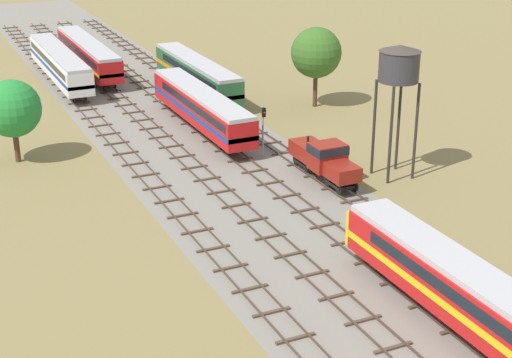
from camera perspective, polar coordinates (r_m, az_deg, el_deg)
ground_plane at (r=76.51m, az=-5.54°, el=3.34°), size 480.00×480.00×0.00m
ballast_bed at (r=76.51m, az=-5.54°, el=3.34°), size 17.02×176.00×0.01m
track_far_left at (r=75.61m, az=-10.45°, el=2.95°), size 2.40×126.00×0.29m
track_left at (r=76.73m, az=-7.32°, el=3.42°), size 2.40×126.00×0.29m
track_centre_left at (r=78.07m, az=-4.29°, el=3.86°), size 2.40×126.00×0.29m
track_centre at (r=79.62m, az=-1.37°, el=4.27°), size 2.40×126.00×0.29m
diesel_railcar_centre_left_nearest at (r=44.25m, az=15.20°, el=-8.04°), size 2.96×20.50×3.80m
shunter_loco_centre_near at (r=63.99m, az=5.03°, el=1.54°), size 2.74×8.46×3.10m
diesel_railcar_centre_left_mid at (r=76.17m, az=-3.99°, el=5.35°), size 2.96×20.50×3.80m
diesel_railcar_centre_midfar at (r=89.09m, az=-4.35°, el=7.76°), size 2.96×20.50×3.80m
passenger_coach_far_left_far at (r=96.37m, az=-14.14°, el=8.24°), size 2.96×22.00×3.80m
passenger_coach_left_farther at (r=100.83m, az=-12.15°, el=8.99°), size 2.96×22.00×3.80m
water_tower at (r=63.75m, az=10.39°, el=8.05°), size 3.41×3.41×11.08m
signal_post_nearest at (r=68.66m, az=0.53°, el=3.95°), size 0.28×0.47×4.75m
lineside_tree_0 at (r=83.84m, az=4.41°, el=9.16°), size 5.39×5.39×8.58m
lineside_tree_1 at (r=70.39m, az=-17.36°, el=4.91°), size 5.00×5.00×7.34m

